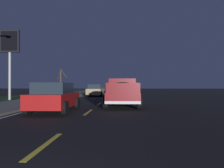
{
  "coord_description": "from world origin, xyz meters",
  "views": [
    {
      "loc": [
        -1.61,
        -1.84,
        1.4
      ],
      "look_at": [
        13.02,
        -1.08,
        1.49
      ],
      "focal_mm": 35.8,
      "sensor_mm": 36.0,
      "label": 1
    }
  ],
  "objects": [
    {
      "name": "lane_markings",
      "position": [
        28.82,
        2.55,
        0.0
      ],
      "size": [
        108.0,
        3.54,
        0.01
      ],
      "color": "yellow",
      "rests_on": "ground"
    },
    {
      "name": "sedan_red",
      "position": [
        10.08,
        1.82,
        0.78
      ],
      "size": [
        4.43,
        2.08,
        1.54
      ],
      "color": "maroon",
      "rests_on": "ground"
    },
    {
      "name": "gas_price_sign",
      "position": [
        19.39,
        9.16,
        5.1
      ],
      "size": [
        0.27,
        1.9,
        6.8
      ],
      "color": "#99999E",
      "rests_on": "ground"
    },
    {
      "name": "grass_verge",
      "position": [
        27.0,
        10.7,
        0.0
      ],
      "size": [
        108.0,
        6.0,
        0.01
      ],
      "primitive_type": "cube",
      "color": "#1E3819",
      "rests_on": "ground"
    },
    {
      "name": "ground",
      "position": [
        27.0,
        0.0,
        0.0
      ],
      "size": [
        144.0,
        144.0,
        0.0
      ],
      "primitive_type": "plane",
      "color": "black"
    },
    {
      "name": "pickup_truck",
      "position": [
        13.46,
        -1.75,
        0.98
      ],
      "size": [
        5.45,
        2.34,
        1.87
      ],
      "color": "maroon",
      "rests_on": "ground"
    },
    {
      "name": "sedan_black",
      "position": [
        40.46,
        -1.67,
        0.78
      ],
      "size": [
        4.44,
        2.08,
        1.54
      ],
      "color": "black",
      "rests_on": "ground"
    },
    {
      "name": "bare_tree_far",
      "position": [
        35.95,
        8.88,
        2.18
      ],
      "size": [
        1.63,
        1.72,
        4.25
      ],
      "color": "#423323",
      "rests_on": "ground"
    },
    {
      "name": "sidewalk_shoulder",
      "position": [
        27.0,
        5.7,
        0.06
      ],
      "size": [
        108.0,
        4.0,
        0.12
      ],
      "primitive_type": "cube",
      "color": "slate",
      "rests_on": "ground"
    },
    {
      "name": "sedan_tan",
      "position": [
        27.01,
        1.75,
        0.78
      ],
      "size": [
        4.45,
        2.1,
        1.54
      ],
      "color": "#9E845B",
      "rests_on": "ground"
    }
  ]
}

